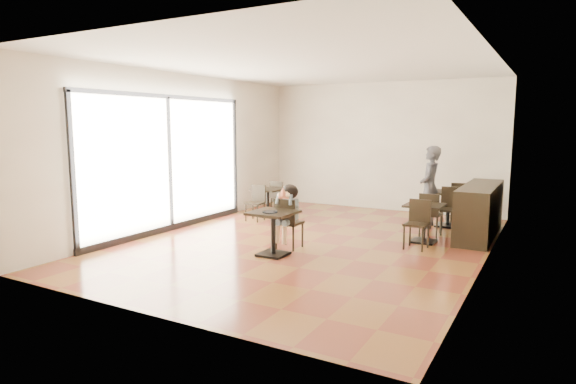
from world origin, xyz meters
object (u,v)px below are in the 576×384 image
Objects in this scene: child at (289,217)px; chair_left_b at (255,203)px; child_table at (273,234)px; cafe_table_back at (448,209)px; cafe_table_mid at (424,223)px; adult_patron at (430,187)px; cafe_table_left at (268,203)px; chair_back_a at (460,202)px; child_chair at (289,223)px; chair_mid_a at (431,215)px; chair_mid_b at (416,225)px; chair_back_b at (451,210)px; chair_left_a at (280,197)px.

chair_left_b is at bearing 136.73° from child.
cafe_table_back is at bearing 61.30° from child_table.
child is 1.49× the size of cafe_table_back.
cafe_table_back is at bearing 86.07° from cafe_table_mid.
child reaches higher than child_table.
adult_patron is at bearing -138.01° from cafe_table_back.
cafe_table_back is at bearing 13.37° from cafe_table_left.
adult_patron reaches higher than chair_back_a.
child_chair reaches higher than cafe_table_mid.
chair_mid_a is 1.07× the size of chair_left_b.
adult_patron is 2.02× the size of chair_mid_b.
child_chair is 2.52m from cafe_table_mid.
chair_mid_a is 1.66m from chair_back_a.
child is at bearing 90.00° from child_table.
chair_back_b is (0.49, -0.25, -0.41)m from adult_patron.
chair_mid_b is 1.07× the size of chair_left_a.
chair_back_a is at bearing 81.79° from chair_back_b.
child_chair is at bearing -137.89° from chair_back_b.
child_table is 0.82× the size of chair_back_b.
child is 3.41m from adult_patron.
cafe_table_left is 0.55m from chair_left_a.
child_chair is 1.05× the size of chair_mid_b.
child reaches higher than child_chair.
adult_patron reaches higher than child.
chair_left_a is at bearing 123.07° from child.
chair_mid_b reaches higher than chair_left_a.
chair_mid_b is 3.87m from chair_left_b.
chair_left_a is at bearing 90.00° from cafe_table_left.
adult_patron is at bearing -120.66° from child_chair.
cafe_table_left is 0.55m from chair_left_b.
chair_back_b is (0.00, -1.10, 0.00)m from chair_back_a.
child_table is 0.43× the size of adult_patron.
chair_mid_a is at bearing 7.37° from adult_patron.
chair_mid_b is at bearing -12.30° from chair_left_b.
chair_left_b is at bearing 9.00° from chair_mid_a.
chair_mid_b is 1.66m from chair_back_b.
chair_left_b is 0.88× the size of chair_back_b.
child is at bearing 121.34° from chair_left_a.
chair_back_a is at bearing 24.79° from chair_left_b.
chair_back_a reaches higher than cafe_table_mid.
chair_back_a reaches higher than chair_mid_a.
child_chair reaches higher than chair_left_a.
child_chair reaches higher than child_table.
cafe_table_mid is 3.87m from cafe_table_left.
chair_mid_a is at bearing 72.63° from chair_back_a.
adult_patron is 2.16× the size of chair_left_b.
cafe_table_back is at bearing 123.78° from adult_patron.
chair_left_a is (-1.85, 2.84, -0.16)m from child.
chair_left_a is at bearing 161.68° from cafe_table_mid.
chair_left_a is (-1.85, 3.39, 0.03)m from child_table.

